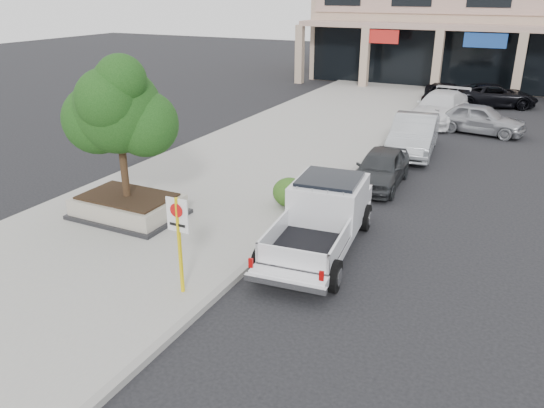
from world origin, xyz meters
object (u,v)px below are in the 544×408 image
Objects in this scene: planter at (128,206)px; lot_car_a at (480,119)px; curb_car_b at (414,135)px; curb_car_a at (381,168)px; pickup_truck at (319,221)px; curb_car_d at (443,96)px; no_parking_sign at (179,233)px; lot_car_d at (494,95)px; curb_car_c at (440,108)px; planter_tree at (125,110)px.

planter is 18.02m from lot_car_a.
curb_car_b is 1.16× the size of lot_car_a.
planter is 8.84m from curb_car_a.
planter is 5.98m from pickup_truck.
curb_car_a is 0.79× the size of curb_car_d.
planter is 0.82× the size of curb_car_a.
no_parking_sign reaches higher than curb_car_b.
pickup_truck is (5.92, 0.70, 0.41)m from planter.
curb_car_d is 3.19m from lot_car_d.
lot_car_d is at bearing 79.82° from curb_car_a.
curb_car_c reaches higher than curb_car_a.
planter_tree is 22.19m from curb_car_d.
pickup_truck reaches higher than curb_car_a.
pickup_truck is at bearing -96.75° from curb_car_b.
curb_car_a is at bearing 47.23° from planter_tree.
planter_tree is 6.34m from pickup_truck.
pickup_truck is 1.15× the size of lot_car_d.
planter_tree reaches higher than lot_car_a.
planter is at bearing -112.33° from curb_car_d.
planter_tree is 9.06m from curb_car_a.
curb_car_d is (-0.45, 15.00, 0.02)m from curb_car_a.
curb_car_c is at bearing 63.00° from lot_car_a.
curb_car_b reaches higher than curb_car_a.
planter is 2.95m from planter_tree.
no_parking_sign is at bearing -104.35° from curb_car_a.
curb_car_c is 4.00m from curb_car_d.
planter is at bearing -103.93° from curb_car_c.
curb_car_d is at bearing 87.53° from curb_car_b.
planter_tree is at bearing 179.54° from pickup_truck.
pickup_truck reaches higher than lot_car_d.
lot_car_d is (2.72, 1.66, -0.01)m from curb_car_d.
pickup_truck is 22.58m from lot_car_d.
lot_car_a reaches higher than lot_car_d.
lot_car_d is at bearing 74.22° from curb_car_b.
planter_tree is 0.81× the size of curb_car_b.
curb_car_c is 2.67m from lot_car_a.
no_parking_sign is 0.54× the size of lot_car_a.
pickup_truck is 1.03× the size of curb_car_c.
lot_car_d is at bearing 23.54° from curb_car_d.
pickup_truck is 20.80m from curb_car_d.
no_parking_sign is 20.52m from curb_car_c.
lot_car_d is (2.27, 16.66, 0.02)m from curb_car_a.
planter_tree is 18.02m from lot_car_a.
pickup_truck is at bearing -85.36° from curb_car_c.
curb_car_b is at bearing -94.69° from curb_car_d.
curb_car_a is at bearing 47.27° from planter.
planter is 22.20m from curb_car_d.
planter_tree is 0.81× the size of lot_car_d.
planter is at bearing 144.53° from no_parking_sign.
curb_car_d is 1.01× the size of lot_car_d.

